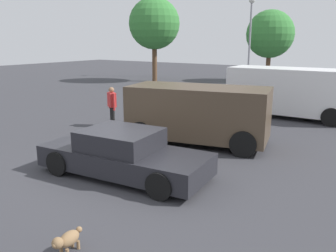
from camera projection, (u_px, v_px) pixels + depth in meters
ground_plane at (113, 173)px, 9.22m from camera, size 80.00×80.00×0.00m
sedan_foreground at (123, 154)px, 8.93m from camera, size 4.54×2.15×1.20m
dog at (67, 240)px, 5.67m from camera, size 0.29×0.66×0.40m
van_white at (288, 91)px, 15.73m from camera, size 5.22×2.15×2.18m
suv_dark at (198, 113)px, 11.64m from camera, size 4.86×2.91×1.91m
pedestrian at (112, 103)px, 13.95m from camera, size 0.52×0.40×1.59m
light_post_near at (156, 28)px, 32.71m from camera, size 0.44×0.44×6.66m
light_post_mid at (251, 27)px, 24.89m from camera, size 0.44×0.44×6.35m
tree_back_left at (270, 34)px, 28.72m from camera, size 3.88×3.88×5.83m
tree_back_center at (154, 24)px, 28.68m from camera, size 4.17×4.17×6.80m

